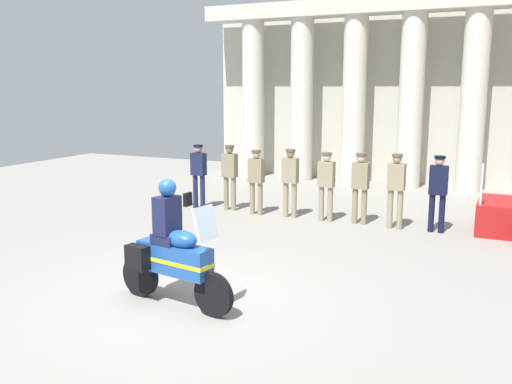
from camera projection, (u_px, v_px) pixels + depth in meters
The scene contains 12 objects.
ground_plane at pixel (181, 300), 8.50m from camera, with size 28.76×28.76×0.00m, color gray.
colonnade_backdrop at pixel (386, 86), 18.27m from camera, with size 12.48×1.62×5.97m.
officer_in_row_0 at pixel (199, 171), 14.72m from camera, with size 0.39×0.24×1.71m.
officer_in_row_1 at pixel (230, 172), 14.54m from camera, with size 0.39×0.24×1.71m.
officer_in_row_2 at pixel (256, 177), 14.04m from camera, with size 0.39×0.24×1.65m.
officer_in_row_3 at pixel (290, 177), 13.73m from camera, with size 0.39×0.24×1.70m.
officer_in_row_4 at pixel (326, 181), 13.32m from camera, with size 0.39×0.24×1.67m.
officer_in_row_5 at pixel (360, 183), 13.05m from camera, with size 0.39×0.24×1.68m.
officer_in_row_6 at pixel (396, 185), 12.59m from camera, with size 0.39×0.24×1.72m.
officer_in_row_7 at pixel (438, 188), 12.29m from camera, with size 0.39×0.24×1.72m.
motorcycle_with_rider at pixel (171, 253), 8.20m from camera, with size 2.08×0.77×1.90m.
briefcase_on_ground at pixel (188, 199), 15.20m from camera, with size 0.10×0.32×0.36m, color black.
Camera 1 is at (4.44, -6.81, 3.20)m, focal length 39.16 mm.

